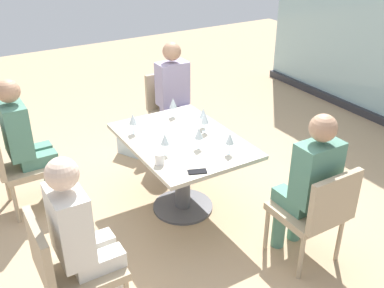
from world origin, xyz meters
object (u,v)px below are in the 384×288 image
Objects in this scene: cell_phone_on_table at (197,172)px; handbag_0 at (131,143)px; dining_table_main at (182,157)px; wine_glass_2 at (230,139)px; wine_glass_4 at (205,119)px; wine_glass_3 at (203,114)px; wine_glass_5 at (173,104)px; chair_front_left at (16,162)px; chair_far_right at (316,210)px; person_far_left at (175,94)px; person_front_right at (81,234)px; person_far_right at (309,180)px; chair_front_right at (68,265)px; wine_glass_1 at (199,134)px; person_front_left at (25,139)px; chair_far_left at (171,107)px; wine_glass_6 at (133,120)px; wine_glass_0 at (165,140)px; coffee_cup at (160,159)px.

cell_phone_on_table is 0.48× the size of handbag_0.
cell_phone_on_table is at bearing -18.18° from dining_table_main.
wine_glass_4 is at bearing 174.58° from wine_glass_2.
wine_glass_5 is at bearing -160.74° from wine_glass_3.
wine_glass_3 is at bearing 67.22° from chair_front_left.
chair_far_right and chair_front_left have the same top height.
handbag_0 is at bearing -110.82° from person_far_left.
person_front_right is at bearing -102.74° from chair_far_right.
dining_table_main is 0.57m from wine_glass_2.
person_front_right is (-0.27, -1.67, 0.00)m from person_far_right.
wine_glass_1 is (-0.55, 1.31, 0.37)m from chair_front_right.
person_far_left is at bearing 99.13° from person_front_left.
person_front_left is at bearing 180.00° from person_front_right.
person_far_left is at bearing 149.45° from wine_glass_5.
chair_far_left is 0.85m from wine_glass_5.
wine_glass_4 is at bearing -167.14° from chair_far_right.
person_far_left is 1.10m from wine_glass_6.
wine_glass_2 is 0.88m from wine_glass_5.
chair_front_right is 4.70× the size of wine_glass_4.
wine_glass_0 is at bearing -32.23° from person_far_left.
wine_glass_1 and wine_glass_6 have the same top height.
person_front_left reaches higher than wine_glass_0.
wine_glass_2 is (1.19, 1.36, 0.16)m from person_front_left.
coffee_cup is at bearing 40.82° from chair_front_left.
coffee_cup is at bearing -43.43° from wine_glass_0.
person_far_right is 1.09m from wine_glass_4.
wine_glass_1 is 0.31m from wine_glass_4.
person_far_left is 1.50m from wine_glass_2.
wine_glass_1 is at bearing -10.80° from wine_glass_5.
person_far_right is 0.95m from wine_glass_1.
wine_glass_4 reaches higher than chair_far_right.
person_front_right is at bearing -99.13° from person_far_right.
person_far_left is 1.69m from person_front_left.
cell_phone_on_table is at bearing -34.29° from handbag_0.
dining_table_main is at bearing 120.99° from chair_front_right.
person_far_left is 6.81× the size of wine_glass_2.
coffee_cup reaches higher than cell_phone_on_table.
dining_table_main is at bearing -28.84° from handbag_0.
wine_glass_3 is 1.00× the size of wine_glass_5.
coffee_cup is (-0.48, 0.80, 0.08)m from person_front_right.
chair_front_right is at bearing -67.30° from wine_glass_1.
chair_front_right is 6.04× the size of cell_phone_on_table.
person_front_left is at bearing 90.00° from chair_front_left.
chair_far_right is 2.61m from chair_front_left.
person_front_right reaches higher than wine_glass_0.
handbag_0 is at bearing -98.70° from chair_far_left.
wine_glass_1 is at bearing -153.12° from chair_far_right.
wine_glass_3 is at bearing 111.25° from dining_table_main.
cell_phone_on_table is at bearing 101.41° from chair_front_right.
handbag_0 is (-0.90, 0.34, -0.72)m from wine_glass_6.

